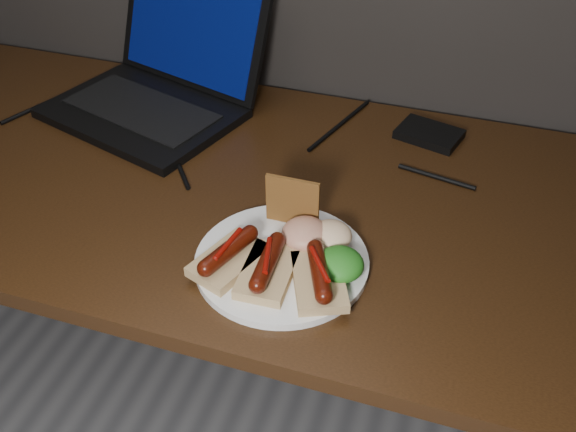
{
  "coord_description": "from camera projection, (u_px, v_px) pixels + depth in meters",
  "views": [
    {
      "loc": [
        0.45,
        0.55,
        1.41
      ],
      "look_at": [
        0.23,
        1.24,
        0.82
      ],
      "focal_mm": 40.0,
      "sensor_mm": 36.0,
      "label": 1
    }
  ],
  "objects": [
    {
      "name": "laptop",
      "position": [
        160.0,
        82.0,
        1.29
      ],
      "size": [
        0.45,
        0.43,
        0.25
      ],
      "color": "black",
      "rests_on": "desk"
    },
    {
      "name": "salsa_mound",
      "position": [
        305.0,
        234.0,
        0.96
      ],
      "size": [
        0.07,
        0.07,
        0.04
      ],
      "primitive_type": "ellipsoid",
      "color": "#9F0F14",
      "rests_on": "plate"
    },
    {
      "name": "salad_greens",
      "position": [
        340.0,
        264.0,
        0.91
      ],
      "size": [
        0.07,
        0.07,
        0.04
      ],
      "primitive_type": "ellipsoid",
      "color": "#125711",
      "rests_on": "plate"
    },
    {
      "name": "coleslaw_mound",
      "position": [
        331.0,
        235.0,
        0.96
      ],
      "size": [
        0.06,
        0.06,
        0.04
      ],
      "primitive_type": "ellipsoid",
      "color": "white",
      "rests_on": "plate"
    },
    {
      "name": "bread_sausage_center",
      "position": [
        268.0,
        268.0,
        0.91
      ],
      "size": [
        0.07,
        0.12,
        0.04
      ],
      "color": "#DAB980",
      "rests_on": "plate"
    },
    {
      "name": "hard_drive",
      "position": [
        429.0,
        134.0,
        1.22
      ],
      "size": [
        0.13,
        0.11,
        0.02
      ],
      "primitive_type": "cube",
      "rotation": [
        0.0,
        0.0,
        -0.26
      ],
      "color": "black",
      "rests_on": "desk"
    },
    {
      "name": "crispbread",
      "position": [
        292.0,
        201.0,
        0.99
      ],
      "size": [
        0.09,
        0.01,
        0.08
      ],
      "primitive_type": "cube",
      "color": "brown",
      "rests_on": "plate"
    },
    {
      "name": "bread_sausage_left",
      "position": [
        229.0,
        256.0,
        0.93
      ],
      "size": [
        0.1,
        0.13,
        0.04
      ],
      "color": "#DAB980",
      "rests_on": "plate"
    },
    {
      "name": "desk",
      "position": [
        195.0,
        212.0,
        1.19
      ],
      "size": [
        1.4,
        0.7,
        0.75
      ],
      "color": "#341D0D",
      "rests_on": "ground"
    },
    {
      "name": "bread_sausage_right",
      "position": [
        319.0,
        277.0,
        0.9
      ],
      "size": [
        0.11,
        0.13,
        0.04
      ],
      "color": "#DAB980",
      "rests_on": "plate"
    },
    {
      "name": "plate",
      "position": [
        282.0,
        261.0,
        0.95
      ],
      "size": [
        0.33,
        0.33,
        0.01
      ],
      "primitive_type": "cylinder",
      "rotation": [
        0.0,
        0.0,
        -0.34
      ],
      "color": "white",
      "rests_on": "desk"
    },
    {
      "name": "desk_cables",
      "position": [
        233.0,
        136.0,
        1.23
      ],
      "size": [
        0.92,
        0.39,
        0.01
      ],
      "color": "black",
      "rests_on": "desk"
    }
  ]
}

